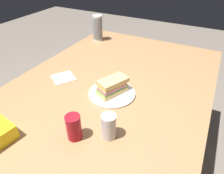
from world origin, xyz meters
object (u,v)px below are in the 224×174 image
(plastic_cup_stack, at_px, (98,28))
(sandwich, at_px, (112,86))
(soda_can_silver, at_px, (109,126))
(dining_table, at_px, (107,98))
(paper_plate, at_px, (112,93))
(soda_can_red, at_px, (74,127))

(plastic_cup_stack, bearing_deg, sandwich, -143.42)
(sandwich, bearing_deg, soda_can_silver, -155.23)
(dining_table, height_order, plastic_cup_stack, plastic_cup_stack)
(dining_table, relative_size, soda_can_silver, 14.58)
(plastic_cup_stack, xyz_separation_m, soda_can_silver, (-0.96, -0.63, -0.05))
(dining_table, distance_m, paper_plate, 0.10)
(plastic_cup_stack, bearing_deg, soda_can_red, -154.15)
(sandwich, distance_m, plastic_cup_stack, 0.84)
(soda_can_red, bearing_deg, plastic_cup_stack, 25.85)
(sandwich, height_order, plastic_cup_stack, plastic_cup_stack)
(soda_can_red, xyz_separation_m, soda_can_silver, (0.07, -0.13, 0.00))
(paper_plate, relative_size, soda_can_silver, 2.20)
(soda_can_red, bearing_deg, soda_can_silver, -60.30)
(paper_plate, bearing_deg, sandwich, 2.93)
(paper_plate, bearing_deg, plastic_cup_stack, 36.42)
(paper_plate, xyz_separation_m, soda_can_red, (-0.36, -0.00, 0.05))
(dining_table, bearing_deg, plastic_cup_stack, 34.81)
(sandwich, relative_size, plastic_cup_stack, 0.93)
(paper_plate, bearing_deg, soda_can_silver, -154.95)
(soda_can_red, bearing_deg, dining_table, 8.05)
(sandwich, xyz_separation_m, soda_can_silver, (-0.29, -0.13, 0.01))
(paper_plate, bearing_deg, dining_table, 56.70)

